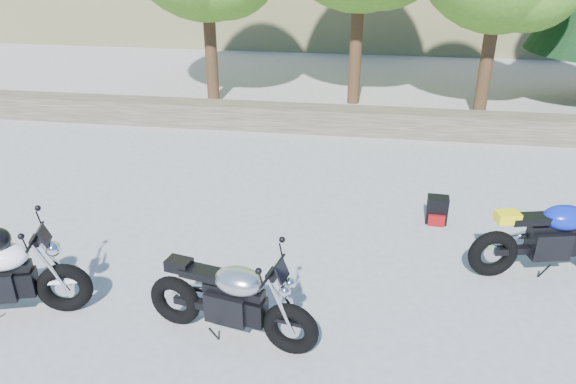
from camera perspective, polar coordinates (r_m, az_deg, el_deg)
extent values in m
plane|color=gray|center=(6.79, -2.93, -9.27)|extent=(90.00, 90.00, 0.00)
cube|color=#494130|center=(11.59, 2.26, 7.46)|extent=(22.00, 0.55, 0.50)
cylinder|color=#382314|center=(13.37, -7.91, 15.32)|extent=(0.28, 0.28, 3.02)
cylinder|color=#382314|center=(13.23, 6.99, 16.00)|extent=(0.28, 0.28, 3.36)
cylinder|color=#382314|center=(12.91, 19.70, 13.48)|extent=(0.28, 0.28, 2.91)
torus|color=black|center=(5.67, 0.27, -13.73)|extent=(0.60, 0.26, 0.58)
torus|color=black|center=(6.15, -11.38, -10.74)|extent=(0.60, 0.26, 0.58)
cylinder|color=silver|center=(5.67, 0.27, -13.73)|extent=(0.20, 0.08, 0.20)
cylinder|color=silver|center=(6.15, -11.38, -10.74)|extent=(0.20, 0.08, 0.20)
cube|color=black|center=(5.82, -6.03, -11.35)|extent=(0.48, 0.36, 0.33)
cube|color=black|center=(5.68, -5.54, -9.90)|extent=(0.65, 0.28, 0.09)
ellipsoid|color=#ACACB1|center=(5.58, -5.01, -8.99)|extent=(0.58, 0.45, 0.27)
cube|color=black|center=(5.74, -8.63, -8.13)|extent=(0.48, 0.29, 0.08)
cube|color=black|center=(5.84, -11.01, -7.25)|extent=(0.29, 0.23, 0.12)
cylinder|color=black|center=(5.34, -1.55, -7.97)|extent=(0.16, 0.59, 0.03)
sphere|color=silver|center=(5.38, -0.08, -9.64)|extent=(0.16, 0.16, 0.16)
torus|color=black|center=(6.66, -21.72, -9.04)|extent=(0.61, 0.30, 0.60)
cylinder|color=silver|center=(6.66, -21.72, -9.04)|extent=(0.21, 0.09, 0.21)
ellipsoid|color=white|center=(6.60, -27.06, -5.86)|extent=(0.61, 0.49, 0.28)
cylinder|color=black|center=(6.38, -24.30, -4.14)|extent=(0.19, 0.60, 0.03)
sphere|color=silver|center=(6.41, -22.77, -5.33)|extent=(0.17, 0.17, 0.17)
torus|color=black|center=(7.20, 20.09, -5.90)|extent=(0.63, 0.29, 0.61)
cylinder|color=silver|center=(7.20, 20.09, -5.90)|extent=(0.21, 0.08, 0.21)
cube|color=black|center=(7.44, 24.92, -4.73)|extent=(0.51, 0.38, 0.34)
cube|color=black|center=(7.38, 25.67, -3.28)|extent=(0.68, 0.30, 0.10)
ellipsoid|color=#0B20AF|center=(7.35, 26.32, -2.34)|extent=(0.62, 0.48, 0.29)
cube|color=black|center=(7.15, 23.42, -2.52)|extent=(0.51, 0.31, 0.09)
cube|color=#FFED0D|center=(7.00, 21.41, -2.38)|extent=(0.30, 0.25, 0.12)
cube|color=black|center=(8.25, 14.91, -1.74)|extent=(0.31, 0.23, 0.40)
cube|color=maroon|center=(8.19, 14.84, -2.83)|extent=(0.23, 0.06, 0.17)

